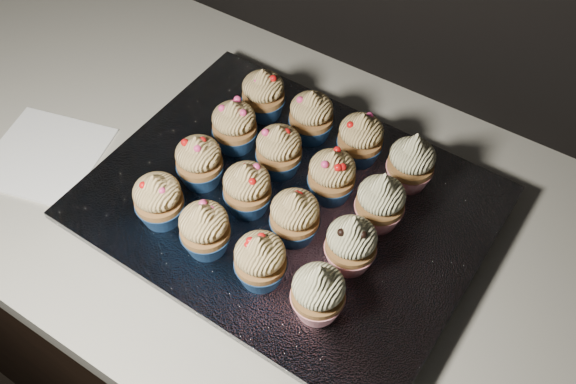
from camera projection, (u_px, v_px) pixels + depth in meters
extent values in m
cube|color=black|center=(244.00, 322.00, 1.29)|extent=(2.40, 0.60, 0.86)
cube|color=beige|center=(227.00, 181.00, 0.94)|extent=(2.44, 0.64, 0.04)
cube|color=white|center=(45.00, 155.00, 0.94)|extent=(0.19, 0.19, 0.00)
cube|color=black|center=(288.00, 210.00, 0.87)|extent=(0.47, 0.36, 0.02)
cube|color=silver|center=(288.00, 202.00, 0.85)|extent=(0.51, 0.40, 0.01)
cone|color=navy|center=(161.00, 210.00, 0.82)|extent=(0.06, 0.06, 0.03)
ellipsoid|color=#DCB56F|center=(157.00, 192.00, 0.79)|extent=(0.06, 0.06, 0.04)
cone|color=#DCB56F|center=(154.00, 180.00, 0.77)|extent=(0.03, 0.03, 0.02)
cone|color=navy|center=(207.00, 239.00, 0.79)|extent=(0.06, 0.06, 0.03)
ellipsoid|color=#DCB56F|center=(204.00, 221.00, 0.76)|extent=(0.06, 0.06, 0.04)
cone|color=#DCB56F|center=(202.00, 210.00, 0.74)|extent=(0.03, 0.03, 0.02)
cone|color=navy|center=(261.00, 270.00, 0.76)|extent=(0.06, 0.06, 0.03)
ellipsoid|color=#DCB56F|center=(260.00, 253.00, 0.73)|extent=(0.06, 0.06, 0.04)
cone|color=#DCB56F|center=(259.00, 242.00, 0.72)|extent=(0.03, 0.03, 0.02)
cone|color=red|center=(317.00, 303.00, 0.74)|extent=(0.06, 0.06, 0.03)
ellipsoid|color=beige|center=(319.00, 286.00, 0.71)|extent=(0.06, 0.06, 0.04)
cone|color=beige|center=(320.00, 273.00, 0.68)|extent=(0.03, 0.03, 0.03)
cone|color=navy|center=(201.00, 173.00, 0.86)|extent=(0.06, 0.06, 0.03)
ellipsoid|color=#DCB56F|center=(198.00, 154.00, 0.83)|extent=(0.06, 0.06, 0.04)
cone|color=#DCB56F|center=(196.00, 141.00, 0.81)|extent=(0.03, 0.03, 0.02)
cone|color=navy|center=(248.00, 199.00, 0.83)|extent=(0.06, 0.06, 0.03)
ellipsoid|color=#DCB56F|center=(247.00, 181.00, 0.80)|extent=(0.06, 0.06, 0.04)
cone|color=#DCB56F|center=(246.00, 169.00, 0.78)|extent=(0.03, 0.03, 0.02)
cone|color=navy|center=(295.00, 227.00, 0.80)|extent=(0.06, 0.06, 0.03)
ellipsoid|color=#DCB56F|center=(295.00, 209.00, 0.77)|extent=(0.06, 0.06, 0.04)
cone|color=#DCB56F|center=(295.00, 197.00, 0.75)|extent=(0.03, 0.03, 0.02)
cone|color=red|center=(349.00, 255.00, 0.78)|extent=(0.06, 0.06, 0.03)
ellipsoid|color=beige|center=(352.00, 237.00, 0.75)|extent=(0.06, 0.06, 0.04)
cone|color=beige|center=(354.00, 223.00, 0.72)|extent=(0.03, 0.03, 0.03)
cone|color=navy|center=(236.00, 137.00, 0.90)|extent=(0.06, 0.06, 0.03)
ellipsoid|color=#DCB56F|center=(234.00, 118.00, 0.87)|extent=(0.06, 0.06, 0.04)
cone|color=#DCB56F|center=(233.00, 106.00, 0.85)|extent=(0.03, 0.03, 0.02)
cone|color=navy|center=(279.00, 162.00, 0.87)|extent=(0.06, 0.06, 0.03)
ellipsoid|color=#DCB56F|center=(279.00, 143.00, 0.84)|extent=(0.06, 0.06, 0.04)
cone|color=#DCB56F|center=(279.00, 130.00, 0.82)|extent=(0.03, 0.03, 0.02)
cone|color=navy|center=(331.00, 187.00, 0.84)|extent=(0.06, 0.06, 0.03)
ellipsoid|color=#DCB56F|center=(332.00, 168.00, 0.81)|extent=(0.06, 0.06, 0.04)
cone|color=#DCB56F|center=(333.00, 156.00, 0.79)|extent=(0.03, 0.03, 0.02)
cone|color=red|center=(378.00, 213.00, 0.82)|extent=(0.06, 0.06, 0.03)
ellipsoid|color=beige|center=(382.00, 195.00, 0.79)|extent=(0.06, 0.06, 0.04)
cone|color=beige|center=(384.00, 180.00, 0.76)|extent=(0.03, 0.03, 0.03)
cone|color=navy|center=(264.00, 106.00, 0.94)|extent=(0.06, 0.06, 0.03)
ellipsoid|color=#DCB56F|center=(263.00, 86.00, 0.91)|extent=(0.06, 0.06, 0.04)
cone|color=#DCB56F|center=(263.00, 74.00, 0.89)|extent=(0.03, 0.03, 0.02)
cone|color=navy|center=(311.00, 128.00, 0.91)|extent=(0.06, 0.06, 0.03)
ellipsoid|color=#DCB56F|center=(312.00, 108.00, 0.88)|extent=(0.06, 0.06, 0.04)
cone|color=#DCB56F|center=(312.00, 96.00, 0.86)|extent=(0.03, 0.03, 0.02)
cone|color=navy|center=(359.00, 150.00, 0.88)|extent=(0.06, 0.06, 0.03)
ellipsoid|color=#DCB56F|center=(361.00, 131.00, 0.85)|extent=(0.06, 0.06, 0.04)
cone|color=#DCB56F|center=(363.00, 118.00, 0.84)|extent=(0.03, 0.03, 0.02)
cone|color=red|center=(408.00, 174.00, 0.86)|extent=(0.06, 0.06, 0.03)
ellipsoid|color=beige|center=(413.00, 155.00, 0.83)|extent=(0.06, 0.06, 0.04)
cone|color=beige|center=(416.00, 141.00, 0.80)|extent=(0.03, 0.03, 0.03)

